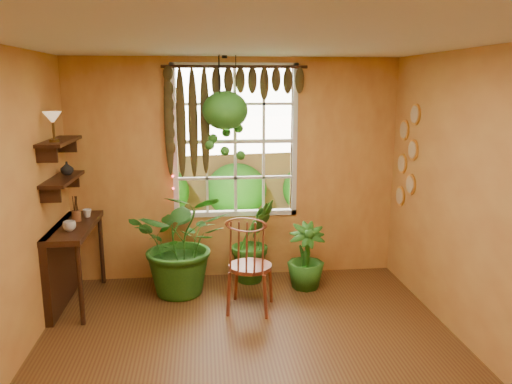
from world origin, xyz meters
TOP-DOWN VIEW (x-y plane):
  - floor at (0.00, 0.00)m, footprint 4.50×4.50m
  - ceiling at (0.00, 0.00)m, footprint 4.50×4.50m
  - wall_back at (0.00, 2.25)m, footprint 4.00×0.00m
  - wall_right at (2.00, 0.00)m, footprint 0.00×4.50m
  - window at (0.00, 2.28)m, footprint 1.52×0.10m
  - valance_vine at (-0.08, 2.16)m, footprint 1.70×0.12m
  - string_lights at (-0.76, 2.19)m, footprint 0.03×0.03m
  - wall_plates at (1.98, 1.79)m, footprint 0.04×0.32m
  - counter_ledge at (-1.91, 1.60)m, footprint 0.40×1.20m
  - shelf_lower at (-1.88, 1.60)m, footprint 0.25×0.90m
  - shelf_upper at (-1.88, 1.60)m, footprint 0.25×0.90m
  - backyard at (0.24, 6.87)m, footprint 14.00×10.00m
  - windsor_chair at (0.07, 1.19)m, footprint 0.57×0.59m
  - potted_plant_left at (-0.64, 1.73)m, footprint 1.21×1.08m
  - potted_plant_mid at (0.20, 2.02)m, footprint 0.70×0.64m
  - potted_plant_right at (0.79, 1.73)m, footprint 0.44×0.44m
  - hanging_basket at (-0.13, 1.99)m, footprint 0.52×0.52m
  - cup_a at (-1.78, 1.35)m, footprint 0.15×0.15m
  - cup_b at (-1.72, 1.90)m, footprint 0.11×0.11m
  - brush_jar at (-1.80, 1.74)m, footprint 0.10×0.10m
  - shelf_vase at (-1.87, 1.78)m, footprint 0.17×0.17m
  - tiffany_lamp at (-1.86, 1.37)m, footprint 0.18×0.18m

SIDE VIEW (x-z plane):
  - floor at x=0.00m, z-range 0.00..0.00m
  - windsor_chair at x=0.07m, z-range -0.26..0.97m
  - potted_plant_right at x=0.79m, z-range 0.00..0.78m
  - potted_plant_mid at x=0.20m, z-range 0.00..1.02m
  - counter_ledge at x=-1.91m, z-range 0.10..1.00m
  - potted_plant_left at x=-0.64m, z-range 0.00..1.24m
  - cup_b at x=-1.72m, z-range 0.90..0.99m
  - cup_a at x=-1.78m, z-range 0.90..1.00m
  - brush_jar at x=-1.80m, z-range 0.86..1.22m
  - backyard at x=0.24m, z-range -4.72..7.28m
  - wall_back at x=0.00m, z-range -0.65..3.35m
  - wall_right at x=2.00m, z-range -0.90..3.60m
  - shelf_lower at x=-1.88m, z-range 1.38..1.42m
  - shelf_vase at x=-1.87m, z-range 1.42..1.56m
  - wall_plates at x=1.98m, z-range 1.00..2.10m
  - window at x=0.00m, z-range 0.77..2.63m
  - string_lights at x=-0.76m, z-range 0.98..2.52m
  - shelf_upper at x=-1.88m, z-range 1.78..1.82m
  - hanging_basket at x=-0.13m, z-range 1.42..2.61m
  - tiffany_lamp at x=-1.86m, z-range 1.89..2.19m
  - valance_vine at x=-0.08m, z-range 1.73..2.83m
  - ceiling at x=0.00m, z-range 2.70..2.70m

